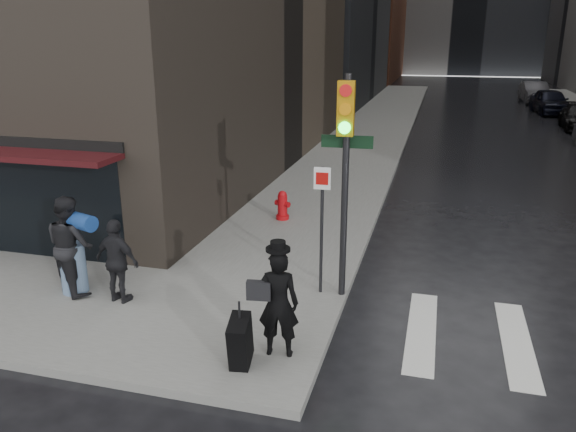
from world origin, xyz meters
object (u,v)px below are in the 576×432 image
Objects in this scene: fire_hydrant at (282,206)px; man_overcoat at (270,309)px; man_jeans at (71,245)px; traffic_light at (343,159)px; parked_car_5 at (534,92)px; parked_car_4 at (550,101)px; man_greycoat at (117,261)px.

man_overcoat is at bearing -75.82° from fire_hydrant.
man_overcoat is 4.65m from man_jeans.
traffic_light is 0.86× the size of parked_car_5.
traffic_light reaches higher than parked_car_4.
traffic_light reaches higher than fire_hydrant.
traffic_light is 39.47m from parked_car_5.
man_greycoat is 5.99m from fire_hydrant.
traffic_light is 5.56m from fire_hydrant.
traffic_light reaches higher than man_jeans.
fire_hydrant is at bearing -110.88° from parked_car_5.
man_greycoat reaches higher than parked_car_5.
man_jeans is at bearing -117.45° from parked_car_4.
man_overcoat is 7.09m from fire_hydrant.
man_jeans is 0.41× the size of parked_car_4.
man_jeans is 6.25m from fire_hydrant.
man_overcoat reaches higher than man_greycoat.
parked_car_4 is (12.76, 33.09, -0.15)m from man_greycoat.
man_jeans is at bearing -112.09° from parked_car_5.
man_jeans is 0.40× the size of parked_car_5.
man_greycoat is 2.03× the size of fire_hydrant.
parked_car_4 is at bearing -100.83° from man_greycoat.
man_overcoat is 3.19m from traffic_light.
man_jeans reaches higher than parked_car_5.
parked_car_5 is at bearing -110.97° from man_overcoat.
parked_car_4 is at bearing -113.56° from man_overcoat.
man_greycoat is at bearing -110.59° from parked_car_5.
man_greycoat is at bearing -115.70° from parked_car_4.
fire_hydrant is (2.74, 5.58, -0.63)m from man_jeans.
traffic_light is 5.22× the size of fire_hydrant.
parked_car_5 is (9.27, 40.92, -0.16)m from man_overcoat.
traffic_light is at bearing -61.45° from fire_hydrant.
traffic_light reaches higher than man_greycoat.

